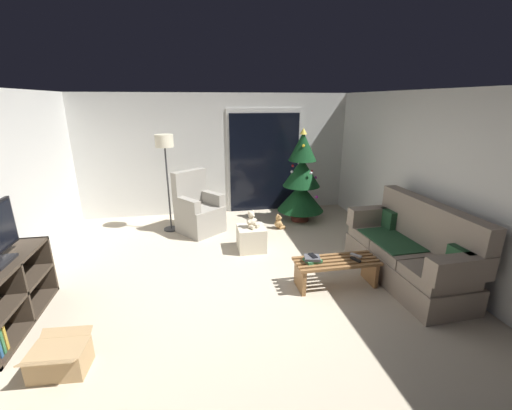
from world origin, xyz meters
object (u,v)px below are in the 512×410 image
cell_phone (313,256)px  ottoman (251,238)px  christmas_tree (301,181)px  armchair (198,211)px  remote_black (356,260)px  remote_silver (356,255)px  teddy_bear_honey_by_tree (279,223)px  book_stack (312,259)px  coffee_table (336,268)px  floor_lamp (165,150)px  couch (410,252)px  teddy_bear_cream (252,220)px  media_shelf (2,300)px  cardboard_box_open_near_shelf (60,359)px

cell_phone → ottoman: bearing=105.5°
christmas_tree → armchair: bearing=-174.0°
remote_black → remote_silver: same height
teddy_bear_honey_by_tree → cell_phone: bearing=-92.5°
book_stack → teddy_bear_honey_by_tree: 2.11m
cell_phone → ottoman: cell_phone is taller
book_stack → remote_silver: bearing=3.5°
christmas_tree → remote_black: bearing=-91.8°
coffee_table → floor_lamp: (-2.25, 2.44, 1.26)m
couch → teddy_bear_cream: couch is taller
cell_phone → ottoman: size_ratio=0.33×
armchair → media_shelf: bearing=-130.2°
book_stack → teddy_bear_honey_by_tree: (0.10, 2.09, -0.29)m
cell_phone → teddy_bear_honey_by_tree: bearing=78.1°
book_stack → teddy_bear_honey_by_tree: size_ratio=0.83×
armchair → teddy_bear_cream: armchair is taller
remote_black → remote_silver: (0.06, 0.11, 0.00)m
ottoman → cardboard_box_open_near_shelf: 3.07m
floor_lamp → armchair: bearing=-17.8°
armchair → ottoman: size_ratio=2.57×
couch → cardboard_box_open_near_shelf: 4.18m
cell_phone → media_shelf: 3.50m
remote_silver → book_stack: bearing=148.5°
ottoman → cardboard_box_open_near_shelf: ottoman is taller
coffee_table → book_stack: 0.36m
floor_lamp → ottoman: floor_lamp is taller
cell_phone → teddy_bear_cream: bearing=105.4°
ottoman → teddy_bear_honey_by_tree: 1.06m
christmas_tree → teddy_bear_honey_by_tree: bearing=-145.2°
teddy_bear_cream → remote_black: bearing=-49.8°
remote_silver → book_stack: book_stack is taller
armchair → floor_lamp: floor_lamp is taller
book_stack → christmas_tree: (0.64, 2.47, 0.42)m
floor_lamp → ottoman: size_ratio=4.05×
couch → christmas_tree: bearing=106.2°
book_stack → teddy_bear_honey_by_tree: book_stack is taller
coffee_table → cardboard_box_open_near_shelf: (-3.03, -0.92, -0.12)m
armchair → cardboard_box_open_near_shelf: 3.46m
armchair → media_shelf: armchair is taller
media_shelf → cardboard_box_open_near_shelf: size_ratio=2.74×
armchair → floor_lamp: size_ratio=0.63×
couch → remote_silver: size_ratio=12.57×
remote_black → teddy_bear_cream: size_ratio=0.55×
remote_silver → book_stack: 0.63m
couch → book_stack: (-1.37, 0.04, 0.01)m
book_stack → media_shelf: media_shelf is taller
armchair → cardboard_box_open_near_shelf: size_ratio=2.21×
couch → teddy_bear_cream: bearing=146.1°
christmas_tree → couch: bearing=-73.8°
cell_phone → armchair: armchair is taller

